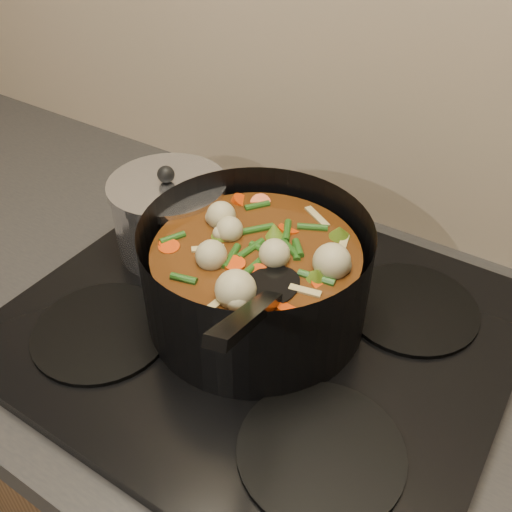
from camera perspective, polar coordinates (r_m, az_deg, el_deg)
The scene contains 4 objects.
counter at distance 1.15m, azimuth 0.29°, elevation -23.31°, with size 2.64×0.64×0.91m.
stovetop at distance 0.77m, azimuth 0.40°, elevation -6.90°, with size 0.62×0.54×0.03m.
stockpot at distance 0.73m, azimuth 0.01°, elevation -2.04°, with size 0.30×0.38×0.21m.
saucepan at distance 0.86m, azimuth -8.54°, elevation 4.05°, with size 0.17×0.17×0.14m.
Camera 1 is at (0.29, 1.48, 1.47)m, focal length 40.00 mm.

